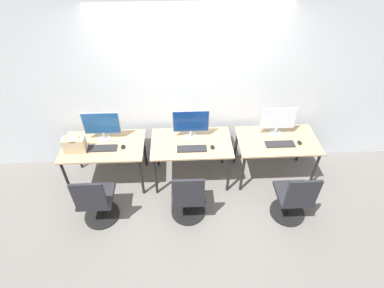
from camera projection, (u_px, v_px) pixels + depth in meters
name	position (u px, v px, depth m)	size (l,w,h in m)	color
ground_plane	(192.00, 194.00, 4.51)	(20.00, 20.00, 0.00)	slate
wall_back	(190.00, 84.00, 4.22)	(12.00, 0.05, 2.80)	silver
desk_left	(104.00, 149.00, 4.31)	(1.16, 0.70, 0.72)	tan
monitor_left	(102.00, 125.00, 4.21)	(0.52, 0.19, 0.46)	#B2B2B7
keyboard_left	(102.00, 148.00, 4.19)	(0.41, 0.14, 0.02)	#262628
mouse_left	(123.00, 147.00, 4.21)	(0.06, 0.09, 0.03)	black
office_chair_left	(96.00, 202.00, 3.93)	(0.48, 0.48, 0.88)	black
desk_center	(191.00, 146.00, 4.35)	(1.16, 0.70, 0.72)	tan
monitor_center	(191.00, 123.00, 4.25)	(0.52, 0.19, 0.46)	#B2B2B7
keyboard_center	(192.00, 149.00, 4.18)	(0.41, 0.14, 0.02)	#262628
mouse_center	(212.00, 147.00, 4.20)	(0.06, 0.09, 0.03)	black
office_chair_center	(188.00, 199.00, 3.98)	(0.48, 0.48, 0.88)	black
desk_right	(277.00, 144.00, 4.40)	(1.16, 0.70, 0.72)	tan
monitor_right	(278.00, 120.00, 4.30)	(0.52, 0.19, 0.46)	#B2B2B7
keyboard_right	(280.00, 144.00, 4.26)	(0.41, 0.14, 0.02)	#262628
mouse_right	(300.00, 143.00, 4.28)	(0.06, 0.09, 0.03)	black
office_chair_right	(293.00, 200.00, 3.96)	(0.48, 0.48, 0.88)	black
handbag	(74.00, 145.00, 4.09)	(0.30, 0.18, 0.25)	tan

